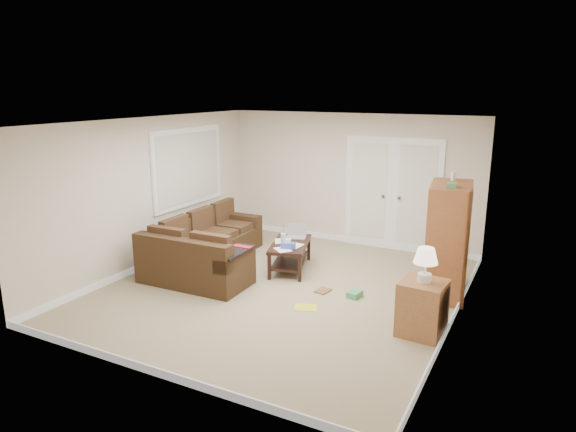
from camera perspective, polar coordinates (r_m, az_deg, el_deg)
The scene contains 17 objects.
floor at distance 7.83m, azimuth -0.63°, elevation -8.11°, with size 5.50×5.50×0.00m, color tan.
ceiling at distance 7.26m, azimuth -0.69°, elevation 10.46°, with size 5.00×5.50×0.02m, color white.
wall_left at distance 8.88m, azimuth -15.06°, elevation 2.50°, with size 0.02×5.50×2.50m, color beige.
wall_right at distance 6.68m, azimuth 18.62°, elevation -1.50°, with size 0.02×5.50×2.50m, color beige.
wall_back at distance 9.91m, azimuth 6.86°, elevation 4.07°, with size 5.00×0.02×2.50m, color beige.
wall_front at distance 5.28m, azimuth -14.90°, elevation -5.32°, with size 5.00×0.02×2.50m, color beige.
baseboards at distance 7.81m, azimuth -0.63°, elevation -7.77°, with size 5.00×5.50×0.10m, color silver, non-canonical shape.
french_doors at distance 9.66m, azimuth 11.47°, elevation 2.32°, with size 1.80×0.05×2.13m.
window_left at distance 9.55m, azimuth -10.99°, elevation 5.36°, with size 0.05×1.92×1.42m.
sectional_sofa at distance 8.69m, azimuth -9.26°, elevation -3.84°, with size 1.78×2.60×0.80m.
coffee_table at distance 8.58m, azimuth 0.28°, elevation -4.29°, with size 0.88×1.25×0.77m.
tv_armoire at distance 7.75m, azimuth 17.32°, elevation -2.50°, with size 0.70×1.10×1.77m.
side_cabinet at distance 6.56m, azimuth 14.73°, elevation -9.38°, with size 0.56×0.56×1.11m.
space_heater at distance 9.38m, azimuth 17.86°, elevation -3.98°, with size 0.13×0.11×0.32m, color silver.
floor_magazine at distance 7.21m, azimuth 2.00°, elevation -10.12°, with size 0.31×0.24×0.01m, color yellow.
floor_greenbox at distance 7.60m, azimuth 7.42°, elevation -8.61°, with size 0.17×0.22×0.09m, color #44975B.
floor_book at distance 7.81m, azimuth 3.35°, elevation -8.13°, with size 0.18×0.25×0.02m, color brown.
Camera 1 is at (3.41, -6.39, 2.97)m, focal length 32.00 mm.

